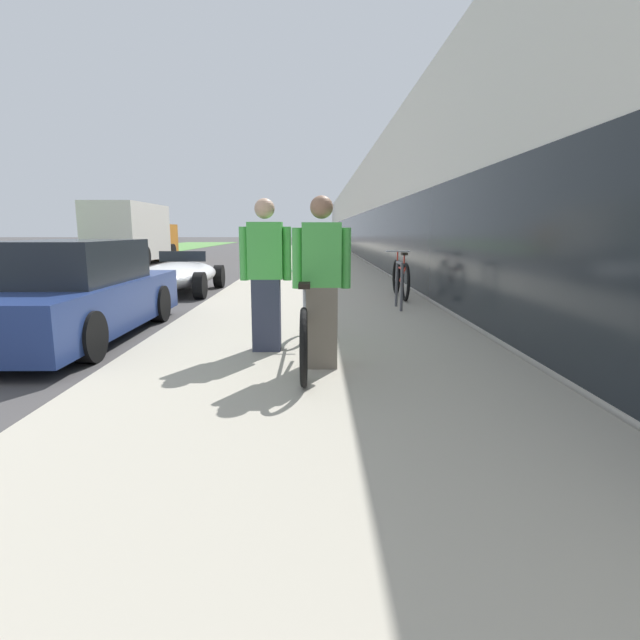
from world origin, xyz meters
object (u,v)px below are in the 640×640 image
object	(u,v)px
person_bystander	(266,276)
moving_truck	(134,234)
parked_sedan_curbside	(73,294)
tandem_bicycle	(306,323)
cruiser_bike_nearest	(401,278)
vintage_roadster_curbside	(178,275)
bike_rack_hoop	(399,280)
person_rider	(321,283)

from	to	relation	value
person_bystander	moving_truck	world-z (taller)	moving_truck
parked_sedan_curbside	tandem_bicycle	bearing A→B (deg)	-25.18
tandem_bicycle	parked_sedan_curbside	xyz separation A→B (m)	(-3.26, 1.53, 0.13)
cruiser_bike_nearest	moving_truck	bearing A→B (deg)	128.70
moving_truck	person_bystander	bearing A→B (deg)	-66.07
tandem_bicycle	cruiser_bike_nearest	bearing A→B (deg)	69.31
tandem_bicycle	vintage_roadster_curbside	distance (m)	7.47
bike_rack_hoop	moving_truck	bearing A→B (deg)	124.74
parked_sedan_curbside	moving_truck	size ratio (longest dim) A/B	0.64
parked_sedan_curbside	vintage_roadster_curbside	xyz separation A→B (m)	(0.05, 5.20, -0.20)
tandem_bicycle	person_bystander	xyz separation A→B (m)	(-0.47, 0.38, 0.49)
person_rider	parked_sedan_curbside	bearing A→B (deg)	151.10
tandem_bicycle	vintage_roadster_curbside	xyz separation A→B (m)	(-3.21, 6.74, -0.07)
vintage_roadster_curbside	moving_truck	xyz separation A→B (m)	(-4.80, 10.64, 0.92)
person_bystander	cruiser_bike_nearest	distance (m)	5.23
bike_rack_hoop	cruiser_bike_nearest	size ratio (longest dim) A/B	0.45
person_bystander	bike_rack_hoop	size ratio (longest dim) A/B	2.07
person_bystander	cruiser_bike_nearest	size ratio (longest dim) A/B	0.94
vintage_roadster_curbside	person_bystander	bearing A→B (deg)	-66.62
bike_rack_hoop	moving_truck	xyz separation A→B (m)	(-9.62, 13.87, 0.73)
bike_rack_hoop	vintage_roadster_curbside	world-z (taller)	vintage_roadster_curbside
person_rider	bike_rack_hoop	size ratio (longest dim) A/B	2.05
parked_sedan_curbside	moving_truck	distance (m)	16.56
person_rider	person_bystander	bearing A→B (deg)	130.56
person_bystander	bike_rack_hoop	world-z (taller)	person_bystander
person_rider	person_bystander	distance (m)	0.97
person_bystander	parked_sedan_curbside	distance (m)	3.05
vintage_roadster_curbside	person_rider	bearing A→B (deg)	-64.52
tandem_bicycle	person_rider	world-z (taller)	person_rider
tandem_bicycle	person_bystander	bearing A→B (deg)	140.78
person_bystander	parked_sedan_curbside	world-z (taller)	person_bystander
person_rider	vintage_roadster_curbside	bearing A→B (deg)	115.48
cruiser_bike_nearest	parked_sedan_curbside	xyz separation A→B (m)	(-5.16, -3.48, 0.11)
cruiser_bike_nearest	vintage_roadster_curbside	bearing A→B (deg)	161.40
bike_rack_hoop	vintage_roadster_curbside	bearing A→B (deg)	146.19
person_bystander	tandem_bicycle	bearing A→B (deg)	-39.22
person_bystander	person_rider	bearing A→B (deg)	-49.44
tandem_bicycle	cruiser_bike_nearest	world-z (taller)	cruiser_bike_nearest
person_rider	cruiser_bike_nearest	distance (m)	5.67
cruiser_bike_nearest	bike_rack_hoop	bearing A→B (deg)	-100.68
person_rider	bike_rack_hoop	world-z (taller)	person_rider
person_bystander	parked_sedan_curbside	bearing A→B (deg)	157.58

